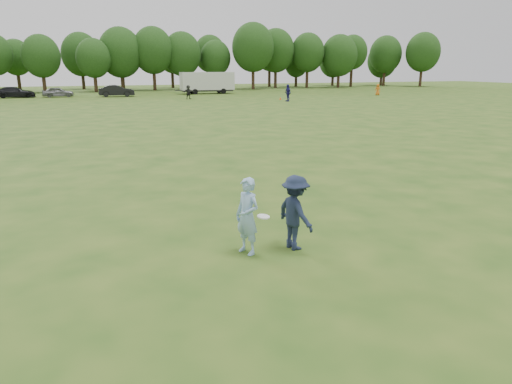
# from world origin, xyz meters

# --- Properties ---
(ground) EXTENTS (200.00, 200.00, 0.00)m
(ground) POSITION_xyz_m (0.00, 0.00, 0.00)
(ground) COLOR #264914
(ground) RESTS_ON ground
(thrower) EXTENTS (0.63, 0.74, 1.70)m
(thrower) POSITION_xyz_m (-0.20, 0.64, 0.85)
(thrower) COLOR #8DB5DB
(thrower) RESTS_ON ground
(defender) EXTENTS (0.85, 1.20, 1.69)m
(defender) POSITION_xyz_m (0.89, 0.53, 0.85)
(defender) COLOR #1B243B
(defender) RESTS_ON ground
(player_far_b) EXTENTS (0.63, 1.22, 1.99)m
(player_far_b) POSITION_xyz_m (19.27, 42.35, 1.00)
(player_far_b) COLOR navy
(player_far_b) RESTS_ON ground
(player_far_c) EXTENTS (0.92, 0.75, 1.62)m
(player_far_c) POSITION_xyz_m (36.38, 48.93, 0.81)
(player_far_c) COLOR orange
(player_far_c) RESTS_ON ground
(player_far_d) EXTENTS (1.68, 0.78, 1.75)m
(player_far_d) POSITION_xyz_m (9.04, 50.49, 0.87)
(player_far_d) COLOR #242424
(player_far_d) RESTS_ON ground
(car_d) EXTENTS (5.09, 2.41, 1.43)m
(car_d) POSITION_xyz_m (-12.08, 60.75, 0.72)
(car_d) COLOR black
(car_d) RESTS_ON ground
(car_e) EXTENTS (4.09, 1.83, 1.37)m
(car_e) POSITION_xyz_m (-6.80, 60.14, 0.68)
(car_e) COLOR slate
(car_e) RESTS_ON ground
(car_f) EXTENTS (4.83, 1.93, 1.56)m
(car_f) POSITION_xyz_m (0.75, 58.61, 0.78)
(car_f) COLOR black
(car_f) RESTS_ON ground
(field_cone) EXTENTS (0.28, 0.28, 0.30)m
(field_cone) POSITION_xyz_m (19.61, 45.36, 0.15)
(field_cone) COLOR #F03F0C
(field_cone) RESTS_ON ground
(disc_in_play) EXTENTS (0.32, 0.32, 0.07)m
(disc_in_play) POSITION_xyz_m (0.05, 0.33, 0.91)
(disc_in_play) COLOR white
(disc_in_play) RESTS_ON ground
(cargo_trailer) EXTENTS (9.00, 2.75, 3.20)m
(cargo_trailer) POSITION_xyz_m (14.25, 61.32, 1.78)
(cargo_trailer) COLOR silver
(cargo_trailer) RESTS_ON ground
(treeline) EXTENTS (130.35, 18.39, 11.74)m
(treeline) POSITION_xyz_m (2.81, 76.90, 6.26)
(treeline) COLOR #332114
(treeline) RESTS_ON ground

